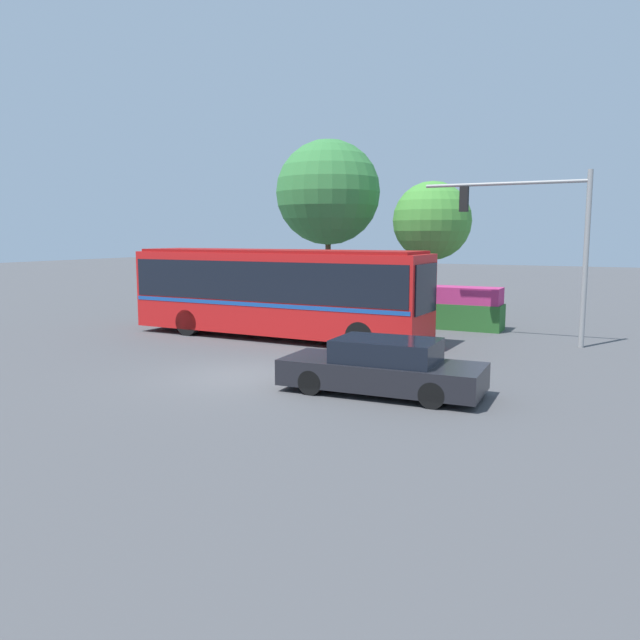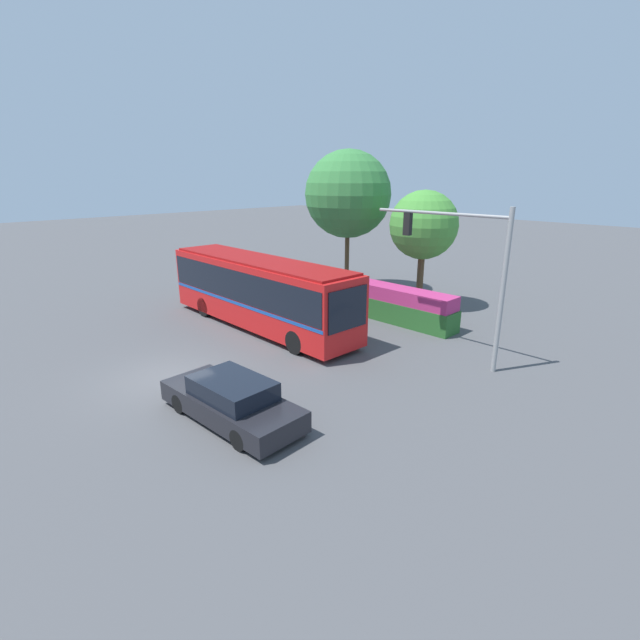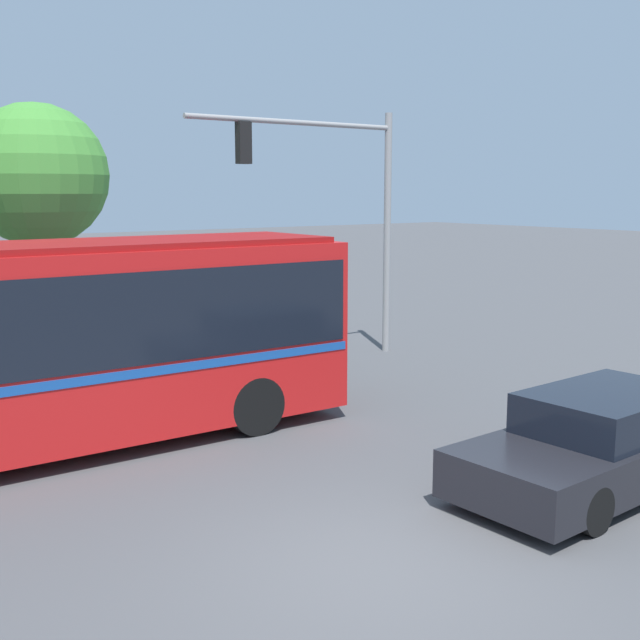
% 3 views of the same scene
% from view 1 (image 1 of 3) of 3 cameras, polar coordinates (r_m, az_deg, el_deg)
% --- Properties ---
extents(ground_plane, '(140.00, 140.00, 0.00)m').
position_cam_1_polar(ground_plane, '(17.30, -7.23, -5.09)').
color(ground_plane, '#4C4C4F').
extents(city_bus, '(11.57, 2.75, 3.29)m').
position_cam_1_polar(city_bus, '(23.35, -3.94, 2.91)').
color(city_bus, red).
rests_on(city_bus, ground).
extents(sedan_foreground, '(4.93, 2.06, 1.34)m').
position_cam_1_polar(sedan_foreground, '(15.28, 5.72, -4.35)').
color(sedan_foreground, black).
rests_on(sedan_foreground, ground).
extents(traffic_light_pole, '(5.68, 0.24, 5.98)m').
position_cam_1_polar(traffic_light_pole, '(23.14, 19.53, 7.74)').
color(traffic_light_pole, gray).
rests_on(traffic_light_pole, ground).
extents(flowering_hedge, '(7.47, 1.26, 1.73)m').
position_cam_1_polar(flowering_hedge, '(26.87, 8.41, 1.28)').
color(flowering_hedge, '#286028').
rests_on(flowering_hedge, ground).
extents(street_tree_left, '(5.11, 5.11, 8.45)m').
position_cam_1_polar(street_tree_left, '(31.42, 0.75, 11.48)').
color(street_tree_left, brown).
rests_on(street_tree_left, ground).
extents(street_tree_centre, '(3.60, 3.60, 6.28)m').
position_cam_1_polar(street_tree_centre, '(29.66, 10.13, 8.81)').
color(street_tree_centre, brown).
rests_on(street_tree_centre, ground).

